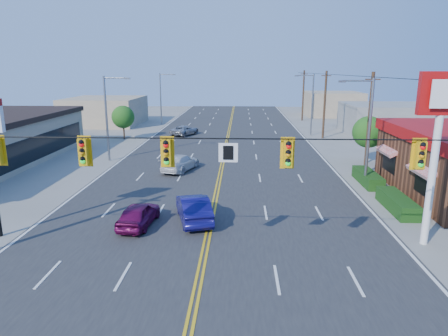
{
  "coord_description": "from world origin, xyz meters",
  "views": [
    {
      "loc": [
        1.68,
        -15.13,
        8.59
      ],
      "look_at": [
        0.59,
        10.59,
        2.2
      ],
      "focal_mm": 32.0,
      "sensor_mm": 36.0,
      "label": 1
    }
  ],
  "objects_px": {
    "kfc_pylon": "(439,125)",
    "car_white": "(180,163)",
    "signal_span": "(195,166)",
    "car_silver": "(185,131)",
    "car_magenta": "(139,215)",
    "car_blue": "(194,209)"
  },
  "relations": [
    {
      "from": "signal_span",
      "to": "car_magenta",
      "type": "xyz_separation_m",
      "value": [
        -3.86,
        5.65,
        -4.22
      ]
    },
    {
      "from": "kfc_pylon",
      "to": "car_white",
      "type": "xyz_separation_m",
      "value": [
        -14.54,
        14.22,
        -5.35
      ]
    },
    {
      "from": "signal_span",
      "to": "car_silver",
      "type": "distance_m",
      "value": 37.9
    },
    {
      "from": "car_blue",
      "to": "car_white",
      "type": "bearing_deg",
      "value": -92.93
    },
    {
      "from": "car_silver",
      "to": "car_blue",
      "type": "bearing_deg",
      "value": 123.29
    },
    {
      "from": "signal_span",
      "to": "car_white",
      "type": "height_order",
      "value": "signal_span"
    },
    {
      "from": "car_white",
      "to": "kfc_pylon",
      "type": "bearing_deg",
      "value": 152.76
    },
    {
      "from": "signal_span",
      "to": "car_white",
      "type": "distance_m",
      "value": 19.01
    },
    {
      "from": "car_silver",
      "to": "signal_span",
      "type": "bearing_deg",
      "value": 123.09
    },
    {
      "from": "kfc_pylon",
      "to": "car_magenta",
      "type": "height_order",
      "value": "kfc_pylon"
    },
    {
      "from": "car_white",
      "to": "car_silver",
      "type": "height_order",
      "value": "car_white"
    },
    {
      "from": "kfc_pylon",
      "to": "car_white",
      "type": "distance_m",
      "value": 21.03
    },
    {
      "from": "signal_span",
      "to": "car_silver",
      "type": "relative_size",
      "value": 5.29
    },
    {
      "from": "car_blue",
      "to": "car_white",
      "type": "relative_size",
      "value": 0.96
    },
    {
      "from": "signal_span",
      "to": "car_magenta",
      "type": "relative_size",
      "value": 6.25
    },
    {
      "from": "car_silver",
      "to": "car_white",
      "type": "bearing_deg",
      "value": 121.14
    },
    {
      "from": "car_magenta",
      "to": "car_blue",
      "type": "distance_m",
      "value": 3.11
    },
    {
      "from": "car_white",
      "to": "car_blue",
      "type": "bearing_deg",
      "value": 119.39
    },
    {
      "from": "signal_span",
      "to": "car_silver",
      "type": "xyz_separation_m",
      "value": [
        -5.64,
        37.23,
        -4.25
      ]
    },
    {
      "from": "signal_span",
      "to": "car_white",
      "type": "bearing_deg",
      "value": 100.63
    },
    {
      "from": "signal_span",
      "to": "kfc_pylon",
      "type": "xyz_separation_m",
      "value": [
        11.12,
        4.0,
        1.16
      ]
    },
    {
      "from": "car_white",
      "to": "car_silver",
      "type": "relative_size",
      "value": 1.04
    }
  ]
}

